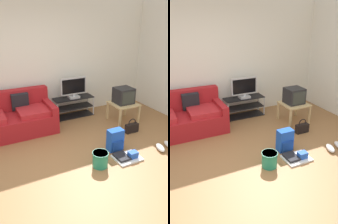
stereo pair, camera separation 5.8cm
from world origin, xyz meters
The scene contains 12 objects.
ground_plane centered at (0.00, 0.00, -0.01)m, with size 9.00×9.80×0.02m, color olive.
wall_back centered at (0.00, 2.45, 1.35)m, with size 9.00×0.10×2.70m, color silver.
couch centered at (-0.61, 1.91, 0.31)m, with size 1.77×0.90×0.84m.
tv_stand centered at (0.91, 2.12, 0.24)m, with size 0.97×0.36×0.48m.
flat_tv centered at (0.91, 2.09, 0.72)m, with size 0.64×0.22×0.49m.
side_table centered at (1.82, 1.33, 0.39)m, with size 0.58×0.58×0.45m.
crt_tv centered at (1.82, 1.34, 0.63)m, with size 0.40×0.38×0.36m.
backpack centered at (0.95, 0.35, 0.20)m, with size 0.28×0.24×0.41m.
handbag centered at (1.66, 0.77, 0.11)m, with size 0.29×0.11×0.32m.
cleaning_bucket centered at (0.45, 0.03, 0.14)m, with size 0.27×0.27×0.26m.
sneakers_pair centered at (1.81, -0.04, 0.04)m, with size 0.42×0.31×0.09m.
floor_tray centered at (0.97, 0.00, 0.04)m, with size 0.46×0.36×0.14m.
Camera 1 is at (-1.21, -2.69, 2.30)m, focal length 36.92 mm.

